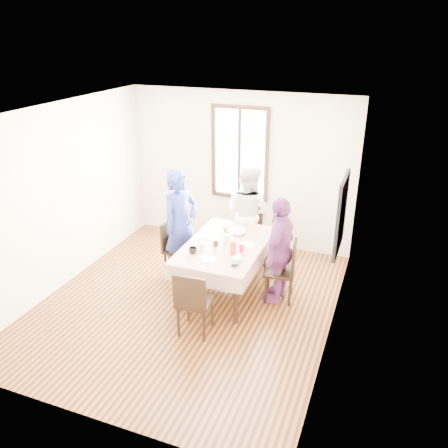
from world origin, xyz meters
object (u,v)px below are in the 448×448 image
(chair_far, at_px, (248,234))
(person_right, at_px, (279,250))
(person_left, at_px, (180,226))
(chair_right, at_px, (280,271))
(person_far, at_px, (248,214))
(chair_left, at_px, (180,250))
(chair_near, at_px, (195,301))
(dining_table, at_px, (225,268))

(chair_far, bearing_deg, person_right, 120.25)
(person_left, bearing_deg, chair_right, -69.69)
(chair_far, height_order, person_far, person_far)
(chair_far, distance_m, person_far, 0.37)
(chair_left, xyz_separation_m, chair_far, (0.81, 0.93, 0.00))
(chair_near, xyz_separation_m, person_far, (0.00, 2.14, 0.37))
(chair_right, xyz_separation_m, person_right, (-0.02, 0.00, 0.33))
(chair_near, bearing_deg, person_left, 118.35)
(dining_table, height_order, chair_far, chair_far)
(chair_near, bearing_deg, chair_far, 85.65)
(chair_right, distance_m, person_right, 0.33)
(person_far, bearing_deg, person_left, 69.26)
(chair_right, height_order, chair_near, same)
(person_left, bearing_deg, person_far, -16.96)
(dining_table, bearing_deg, person_left, 169.41)
(chair_left, height_order, chair_near, same)
(dining_table, bearing_deg, person_far, 90.00)
(dining_table, xyz_separation_m, person_left, (-0.79, 0.15, 0.49))
(person_left, relative_size, person_right, 1.11)
(dining_table, bearing_deg, person_right, 3.57)
(chair_far, distance_m, person_right, 1.34)
(person_left, distance_m, person_right, 1.58)
(chair_right, xyz_separation_m, chair_near, (-0.81, -1.13, 0.00))
(chair_near, xyz_separation_m, person_right, (0.79, 1.13, 0.33))
(chair_far, relative_size, chair_near, 1.00)
(chair_far, bearing_deg, person_far, 82.86)
(dining_table, distance_m, chair_left, 0.83)
(dining_table, height_order, person_right, person_right)
(chair_left, xyz_separation_m, person_left, (0.02, 0.00, 0.41))
(chair_right, relative_size, person_left, 0.52)
(dining_table, bearing_deg, chair_far, 90.00)
(chair_left, height_order, chair_right, same)
(person_right, bearing_deg, dining_table, -80.87)
(chair_far, distance_m, chair_near, 2.16)
(chair_right, height_order, person_far, person_far)
(chair_right, xyz_separation_m, person_left, (-1.60, 0.10, 0.41))
(chair_right, bearing_deg, chair_far, 29.73)
(person_far, relative_size, person_right, 1.05)
(chair_far, xyz_separation_m, person_left, (-0.79, -0.93, 0.41))
(person_far, bearing_deg, chair_far, -69.95)
(chair_left, bearing_deg, chair_near, 39.03)
(chair_left, relative_size, person_far, 0.55)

